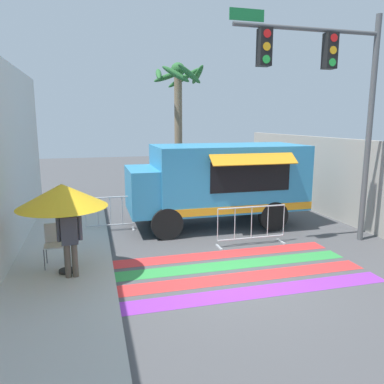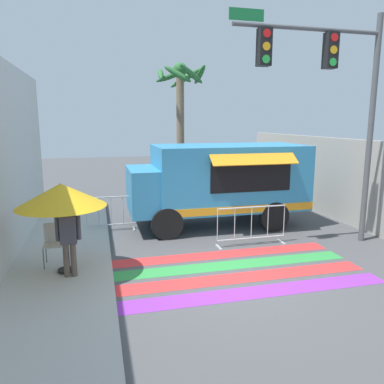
{
  "view_description": "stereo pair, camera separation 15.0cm",
  "coord_description": "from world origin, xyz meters",
  "px_view_note": "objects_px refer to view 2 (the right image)",
  "views": [
    {
      "loc": [
        -2.97,
        -7.35,
        3.48
      ],
      "look_at": [
        -0.25,
        2.76,
        1.49
      ],
      "focal_mm": 35.0,
      "sensor_mm": 36.0,
      "label": 1
    },
    {
      "loc": [
        -2.83,
        -7.39,
        3.48
      ],
      "look_at": [
        -0.25,
        2.76,
        1.49
      ],
      "focal_mm": 35.0,
      "sensor_mm": 36.0,
      "label": 2
    }
  ],
  "objects_px": {
    "food_truck": "(216,180)",
    "patio_umbrella": "(61,195)",
    "barricade_front": "(251,226)",
    "folding_chair": "(54,240)",
    "barricade_side": "(111,214)",
    "palm_tree": "(181,103)",
    "traffic_signal_pole": "(331,83)",
    "vendor_person": "(69,237)"
  },
  "relations": [
    {
      "from": "food_truck",
      "to": "barricade_side",
      "type": "distance_m",
      "value": 3.59
    },
    {
      "from": "traffic_signal_pole",
      "to": "barricade_side",
      "type": "bearing_deg",
      "value": 153.68
    },
    {
      "from": "traffic_signal_pole",
      "to": "patio_umbrella",
      "type": "relative_size",
      "value": 3.12
    },
    {
      "from": "vendor_person",
      "to": "barricade_side",
      "type": "distance_m",
      "value": 3.92
    },
    {
      "from": "barricade_side",
      "to": "palm_tree",
      "type": "distance_m",
      "value": 6.6
    },
    {
      "from": "traffic_signal_pole",
      "to": "barricade_front",
      "type": "relative_size",
      "value": 3.08
    },
    {
      "from": "folding_chair",
      "to": "barricade_front",
      "type": "bearing_deg",
      "value": 2.56
    },
    {
      "from": "vendor_person",
      "to": "barricade_front",
      "type": "height_order",
      "value": "vendor_person"
    },
    {
      "from": "folding_chair",
      "to": "barricade_side",
      "type": "bearing_deg",
      "value": 61.24
    },
    {
      "from": "traffic_signal_pole",
      "to": "palm_tree",
      "type": "bearing_deg",
      "value": 108.9
    },
    {
      "from": "barricade_front",
      "to": "folding_chair",
      "type": "bearing_deg",
      "value": -174.87
    },
    {
      "from": "barricade_front",
      "to": "food_truck",
      "type": "bearing_deg",
      "value": 99.06
    },
    {
      "from": "folding_chair",
      "to": "barricade_side",
      "type": "distance_m",
      "value": 3.22
    },
    {
      "from": "traffic_signal_pole",
      "to": "food_truck",
      "type": "bearing_deg",
      "value": 131.29
    },
    {
      "from": "vendor_person",
      "to": "traffic_signal_pole",
      "type": "bearing_deg",
      "value": 23.58
    },
    {
      "from": "food_truck",
      "to": "palm_tree",
      "type": "relative_size",
      "value": 0.97
    },
    {
      "from": "food_truck",
      "to": "folding_chair",
      "type": "xyz_separation_m",
      "value": [
        -4.86,
        -2.67,
        -0.84
      ]
    },
    {
      "from": "barricade_side",
      "to": "barricade_front",
      "type": "bearing_deg",
      "value": -32.56
    },
    {
      "from": "vendor_person",
      "to": "folding_chair",
      "type": "bearing_deg",
      "value": 130.7
    },
    {
      "from": "food_truck",
      "to": "barricade_side",
      "type": "xyz_separation_m",
      "value": [
        -3.44,
        0.21,
        -1.02
      ]
    },
    {
      "from": "traffic_signal_pole",
      "to": "folding_chair",
      "type": "height_order",
      "value": "traffic_signal_pole"
    },
    {
      "from": "food_truck",
      "to": "patio_umbrella",
      "type": "relative_size",
      "value": 2.86
    },
    {
      "from": "food_truck",
      "to": "barricade_front",
      "type": "distance_m",
      "value": 2.45
    },
    {
      "from": "food_truck",
      "to": "palm_tree",
      "type": "bearing_deg",
      "value": 92.03
    },
    {
      "from": "folding_chair",
      "to": "palm_tree",
      "type": "distance_m",
      "value": 9.34
    },
    {
      "from": "barricade_front",
      "to": "traffic_signal_pole",
      "type": "bearing_deg",
      "value": -12.21
    },
    {
      "from": "vendor_person",
      "to": "barricade_side",
      "type": "xyz_separation_m",
      "value": [
        1.02,
        3.75,
        -0.49
      ]
    },
    {
      "from": "folding_chair",
      "to": "vendor_person",
      "type": "distance_m",
      "value": 1.0
    },
    {
      "from": "barricade_side",
      "to": "palm_tree",
      "type": "xyz_separation_m",
      "value": [
        3.27,
        4.38,
        3.69
      ]
    },
    {
      "from": "folding_chair",
      "to": "barricade_front",
      "type": "xyz_separation_m",
      "value": [
        5.21,
        0.47,
        -0.17
      ]
    },
    {
      "from": "traffic_signal_pole",
      "to": "folding_chair",
      "type": "relative_size",
      "value": 6.41
    },
    {
      "from": "traffic_signal_pole",
      "to": "patio_umbrella",
      "type": "xyz_separation_m",
      "value": [
        -6.89,
        -0.61,
        -2.57
      ]
    },
    {
      "from": "food_truck",
      "to": "vendor_person",
      "type": "relative_size",
      "value": 3.62
    },
    {
      "from": "traffic_signal_pole",
      "to": "vendor_person",
      "type": "xyz_separation_m",
      "value": [
        -6.77,
        -0.91,
        -3.43
      ]
    },
    {
      "from": "food_truck",
      "to": "palm_tree",
      "type": "height_order",
      "value": "palm_tree"
    },
    {
      "from": "barricade_front",
      "to": "palm_tree",
      "type": "bearing_deg",
      "value": 94.33
    },
    {
      "from": "patio_umbrella",
      "to": "barricade_front",
      "type": "bearing_deg",
      "value": 11.83
    },
    {
      "from": "folding_chair",
      "to": "palm_tree",
      "type": "xyz_separation_m",
      "value": [
        4.7,
        7.27,
        3.5
      ]
    },
    {
      "from": "patio_umbrella",
      "to": "barricade_side",
      "type": "relative_size",
      "value": 1.31
    },
    {
      "from": "food_truck",
      "to": "barricade_front",
      "type": "bearing_deg",
      "value": -80.94
    },
    {
      "from": "traffic_signal_pole",
      "to": "barricade_front",
      "type": "bearing_deg",
      "value": 167.79
    },
    {
      "from": "vendor_person",
      "to": "palm_tree",
      "type": "distance_m",
      "value": 9.74
    }
  ]
}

